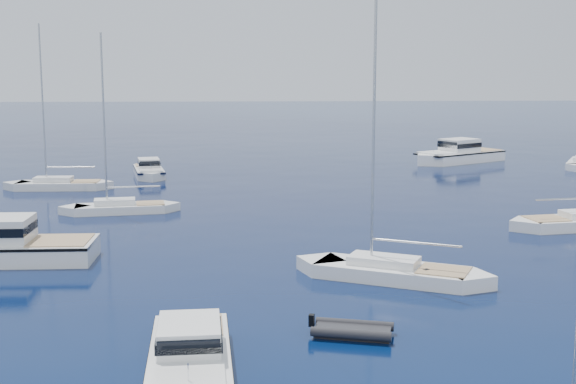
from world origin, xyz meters
name	(u,v)px	position (x,y,z in m)	size (l,w,h in m)	color
ground	(450,376)	(0.00, 0.00, 0.00)	(400.00, 400.00, 0.00)	#071F49
motor_cruiser_near	(190,377)	(-8.39, 0.34, 0.00)	(2.65, 8.67, 2.28)	silver
motor_cruiser_distant	(457,162)	(15.30, 55.54, 0.00)	(3.65, 11.93, 3.13)	white
motor_cruiser_horizon	(149,177)	(-15.55, 46.54, 0.00)	(2.45, 8.02, 2.10)	silver
sailboat_mid_r	(392,279)	(0.22, 11.43, 0.00)	(2.63, 10.12, 14.87)	white
sailboat_mid_l	(120,213)	(-15.30, 29.00, 0.00)	(2.22, 8.55, 12.57)	silver
sailboat_far_l	(59,189)	(-22.01, 39.55, 0.00)	(2.43, 9.36, 13.75)	silver
tender_yellow	(400,276)	(0.71, 11.90, 0.00)	(1.92, 3.47, 0.95)	#D7CE0C
tender_grey_near	(353,337)	(-2.65, 3.79, 0.00)	(1.75, 3.10, 0.95)	black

